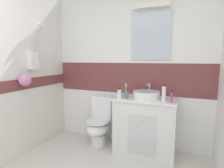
{
  "coord_description": "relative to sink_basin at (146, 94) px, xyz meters",
  "views": [
    {
      "loc": [
        0.87,
        -0.4,
        1.41
      ],
      "look_at": [
        -0.08,
        1.92,
        1.06
      ],
      "focal_mm": 28.66,
      "sensor_mm": 36.0,
      "label": 1
    }
  ],
  "objects": [
    {
      "name": "toilet",
      "position": [
        -0.77,
        0.01,
        -0.53
      ],
      "size": [
        0.37,
        0.5,
        0.81
      ],
      "color": "white",
      "rests_on": "ground_plane"
    },
    {
      "name": "vanity_cabinet",
      "position": [
        -0.01,
        0.0,
        -0.48
      ],
      "size": [
        0.89,
        0.51,
        0.85
      ],
      "color": "silver",
      "rests_on": "ground_plane"
    },
    {
      "name": "shampoo_bottle_tall",
      "position": [
        0.26,
        -0.12,
        0.05
      ],
      "size": [
        0.05,
        0.05,
        0.23
      ],
      "color": "white",
      "rests_on": "vanity_cabinet"
    },
    {
      "name": "wall_back_tiled",
      "position": [
        -0.36,
        0.29,
        0.36
      ],
      "size": [
        3.2,
        0.2,
        2.5
      ],
      "color": "white",
      "rests_on": "ground_plane"
    },
    {
      "name": "sink_basin",
      "position": [
        0.0,
        0.0,
        0.0
      ],
      "size": [
        0.39,
        0.43,
        0.2
      ],
      "color": "white",
      "rests_on": "vanity_cabinet"
    },
    {
      "name": "toothpaste_tube_upright",
      "position": [
        0.36,
        -0.14,
        0.02
      ],
      "size": [
        0.03,
        0.03,
        0.16
      ],
      "color": "#993F99",
      "rests_on": "vanity_cabinet"
    },
    {
      "name": "soap_dispenser",
      "position": [
        -0.37,
        -0.15,
        0.01
      ],
      "size": [
        0.06,
        0.06,
        0.16
      ],
      "color": "white",
      "rests_on": "vanity_cabinet"
    },
    {
      "name": "toothbrush_cup",
      "position": [
        -0.26,
        -0.14,
        0.0
      ],
      "size": [
        0.06,
        0.06,
        0.22
      ],
      "color": "#4C7299",
      "rests_on": "vanity_cabinet"
    },
    {
      "name": "wall_left_shower_alcove",
      "position": [
        -1.71,
        -0.95,
        0.34
      ],
      "size": [
        0.29,
        3.48,
        2.5
      ],
      "color": "silver",
      "rests_on": "ground_plane"
    }
  ]
}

